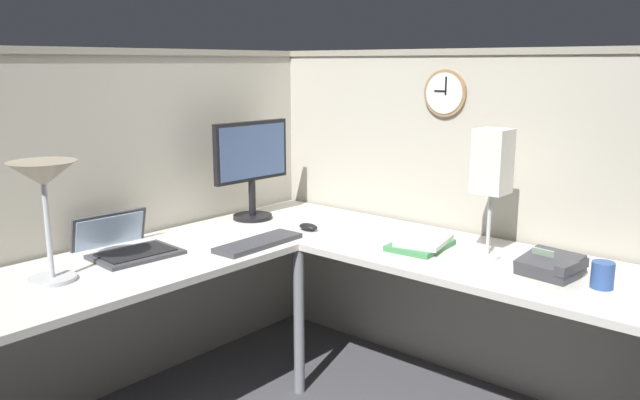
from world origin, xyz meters
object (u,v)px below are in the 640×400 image
at_px(book_stack, 422,243).
at_px(desk_lamp_paper, 492,165).
at_px(keyboard, 259,243).
at_px(office_phone, 552,266).
at_px(computer_mouse, 308,227).
at_px(laptop, 124,246).
at_px(coffee_mug, 603,275).
at_px(desk_lamp_dome, 44,184).
at_px(wall_clock, 446,93).
at_px(monitor, 252,162).

bearing_deg(book_stack, desk_lamp_paper, -77.62).
bearing_deg(keyboard, office_phone, -70.78).
height_order(computer_mouse, book_stack, book_stack).
bearing_deg(laptop, coffee_mug, -63.03).
bearing_deg(office_phone, computer_mouse, 94.82).
distance_m(computer_mouse, coffee_mug, 1.33).
distance_m(computer_mouse, desk_lamp_dome, 1.23).
relative_size(desk_lamp_paper, wall_clock, 2.41).
relative_size(monitor, wall_clock, 2.27).
bearing_deg(computer_mouse, wall_clock, -43.39).
bearing_deg(wall_clock, office_phone, -118.33).
height_order(keyboard, office_phone, office_phone).
distance_m(keyboard, coffee_mug, 1.39).
height_order(desk_lamp_dome, wall_clock, wall_clock).
xyz_separation_m(laptop, computer_mouse, (0.78, -0.36, -0.01)).
xyz_separation_m(computer_mouse, wall_clock, (0.47, -0.45, 0.63)).
bearing_deg(computer_mouse, monitor, 91.76).
relative_size(keyboard, book_stack, 1.38).
bearing_deg(keyboard, laptop, 138.89).
height_order(coffee_mug, wall_clock, wall_clock).
xyz_separation_m(keyboard, computer_mouse, (0.34, 0.01, 0.01)).
bearing_deg(keyboard, computer_mouse, -0.69).
height_order(computer_mouse, coffee_mug, coffee_mug).
distance_m(computer_mouse, office_phone, 1.15).
bearing_deg(desk_lamp_paper, book_stack, 102.38).
bearing_deg(office_phone, desk_lamp_dome, 132.46).
bearing_deg(computer_mouse, book_stack, -80.27).
bearing_deg(coffee_mug, desk_lamp_paper, 80.94).
bearing_deg(book_stack, coffee_mug, -91.19).
relative_size(office_phone, coffee_mug, 2.37).
height_order(monitor, office_phone, monitor).
height_order(laptop, wall_clock, wall_clock).
bearing_deg(monitor, coffee_mug, -86.85).
xyz_separation_m(book_stack, coffee_mug, (-0.02, -0.76, 0.03)).
bearing_deg(office_phone, coffee_mug, -94.31).
bearing_deg(laptop, book_stack, -46.74).
bearing_deg(computer_mouse, coffee_mug, -86.46).
height_order(computer_mouse, office_phone, office_phone).
bearing_deg(desk_lamp_paper, keyboard, 120.40).
height_order(keyboard, desk_lamp_dome, desk_lamp_dome).
xyz_separation_m(laptop, desk_lamp_paper, (0.93, -1.21, 0.36)).
xyz_separation_m(desk_lamp_paper, coffee_mug, (-0.08, -0.48, -0.34)).
height_order(keyboard, desk_lamp_paper, desk_lamp_paper).
bearing_deg(coffee_mug, office_phone, 85.69).
xyz_separation_m(keyboard, coffee_mug, (0.42, -1.32, 0.04)).
bearing_deg(keyboard, coffee_mug, -74.06).
relative_size(desk_lamp_paper, coffee_mug, 5.52).
xyz_separation_m(monitor, book_stack, (0.11, -0.94, -0.27)).
xyz_separation_m(keyboard, wall_clock, (0.81, -0.44, 0.64)).
bearing_deg(wall_clock, keyboard, 151.39).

